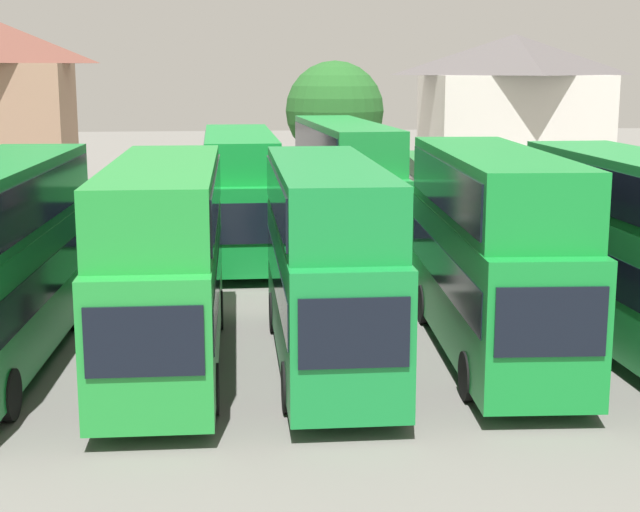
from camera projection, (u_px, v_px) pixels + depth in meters
The scene contains 11 objects.
ground at pixel (285, 237), 41.34m from camera, with size 140.00×140.00×0.00m, color slate.
depot_boundary_wall at pixel (277, 197), 47.21m from camera, with size 56.00×0.50×1.80m, color gray.
bus_2 at pixel (165, 254), 23.00m from camera, with size 2.74×10.90×4.99m.
bus_3 at pixel (327, 253), 23.14m from camera, with size 2.61×10.30×4.98m.
bus_4 at pixel (492, 243), 23.87m from camera, with size 3.13×10.61×5.19m.
bus_6 at pixel (149, 207), 36.32m from camera, with size 2.92×12.01×3.52m.
bus_7 at pixel (240, 187), 36.63m from camera, with size 2.74×11.38×4.76m.
bus_8 at pixel (345, 180), 37.42m from camera, with size 3.10×11.92×5.10m.
bus_9 at pixel (447, 200), 38.15m from camera, with size 3.53×11.51×3.49m.
house_terrace_centre at pixel (512, 109), 58.38m from camera, with size 10.76×8.12×9.17m.
tree_left_of_lot at pixel (335, 111), 49.17m from camera, with size 5.06×5.06×7.55m.
Camera 1 is at (-2.61, -22.65, 7.24)m, focal length 53.68 mm.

